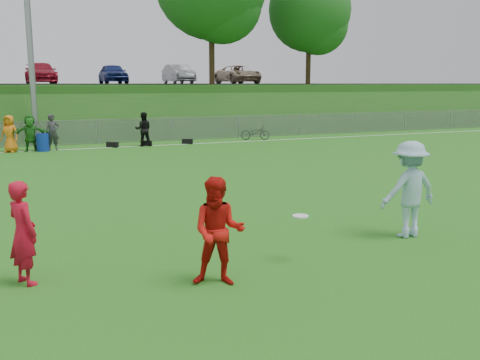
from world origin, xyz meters
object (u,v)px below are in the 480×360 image
player_red_left (23,233)px  player_blue (409,189)px  frisbee (300,216)px  player_red_center (219,232)px  bicycle (255,132)px  recycling_bin (43,142)px

player_red_left → player_blue: 7.30m
frisbee → player_blue: bearing=10.0°
player_red_center → player_red_left: bearing=-178.3°
player_red_left → player_red_center: bearing=-141.3°
player_red_left → bicycle: 22.19m
player_blue → bicycle: bearing=-105.3°
player_blue → frisbee: player_blue is taller
player_red_center → bicycle: 21.86m
player_blue → player_red_center: bearing=12.4°
player_red_center → bicycle: player_red_center is taller
player_red_center → bicycle: bearing=89.4°
player_blue → recycling_bin: bearing=-71.1°
player_red_center → recycling_bin: bearing=120.3°
player_red_left → player_blue: (7.29, -0.25, 0.16)m
player_blue → bicycle: (5.15, 18.62, -0.57)m
player_blue → recycling_bin: size_ratio=2.39×
recycling_bin → bicycle: bearing=3.8°
player_red_left → frisbee: 4.56m
player_red_left → recycling_bin: bearing=-31.4°
player_red_left → bicycle: bearing=-61.5°
player_blue → frisbee: bearing=10.2°
recycling_bin → player_blue: bearing=-71.3°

